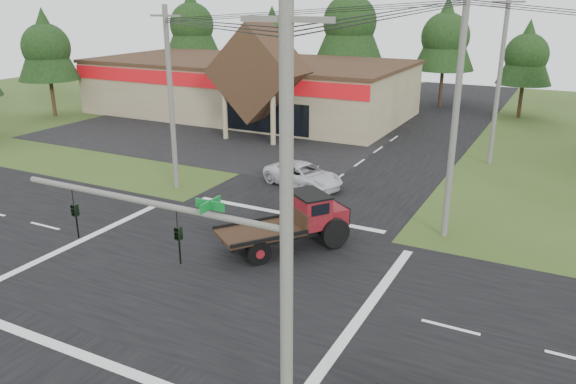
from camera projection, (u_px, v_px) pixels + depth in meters
The scene contains 18 objects.
ground at pixel (211, 268), 23.72m from camera, with size 120.00×120.00×0.00m, color #344518.
road_ns at pixel (211, 268), 23.71m from camera, with size 12.00×120.00×0.02m, color black.
road_ew at pixel (211, 268), 23.71m from camera, with size 120.00×12.00×0.02m, color black.
parking_apron at pixel (202, 138), 45.74m from camera, with size 28.00×14.00×0.02m, color black.
cvs_building at pixel (250, 86), 54.46m from camera, with size 30.40×18.20×9.19m.
traffic_signal_mast at pixel (224, 278), 13.45m from camera, with size 8.12×0.24×7.00m.
utility_pole_nr at pixel (287, 245), 12.33m from camera, with size 2.00×0.30×11.00m.
utility_pole_nw at pixel (171, 98), 32.14m from camera, with size 2.00×0.30×10.50m.
utility_pole_ne at pixel (456, 114), 25.06m from camera, with size 2.00×0.30×11.50m.
utility_pole_n at pixel (499, 80), 36.88m from camera, with size 2.00×0.30×11.20m.
tree_row_a at pixel (192, 23), 67.69m from camera, with size 6.72×6.72×12.12m.
tree_row_b at pixel (272, 36), 65.48m from camera, with size 5.60×5.60×10.10m.
tree_row_c at pixel (350, 19), 59.66m from camera, with size 7.28×7.28×13.13m.
tree_row_d at pixel (446, 34), 56.62m from camera, with size 6.16×6.16×11.11m.
tree_row_e at pixel (527, 53), 51.91m from camera, with size 5.04×5.04×9.09m.
tree_side_w at pixel (46, 45), 52.18m from camera, with size 5.60×5.60×10.10m.
antique_flatbed_truck at pixel (286, 223), 25.15m from camera, with size 2.30×6.03×2.52m, color #540C15, non-canonical shape.
white_pickup at pixel (303, 175), 33.79m from camera, with size 2.36×5.11×1.42m, color silver.
Camera 1 is at (12.68, -17.51, 10.77)m, focal length 35.00 mm.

